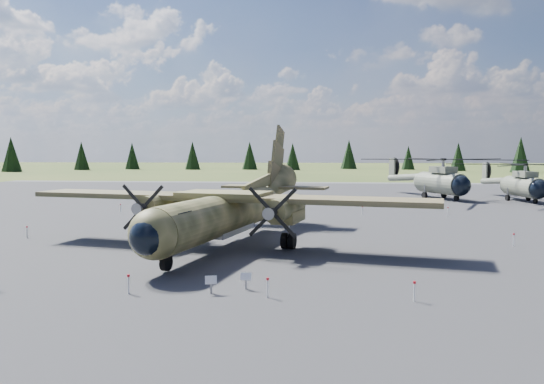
{
  "coord_description": "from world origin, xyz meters",
  "views": [
    {
      "loc": [
        4.3,
        -35.11,
        6.11
      ],
      "look_at": [
        0.66,
        2.0,
        3.24
      ],
      "focal_mm": 35.0,
      "sensor_mm": 36.0,
      "label": 1
    }
  ],
  "objects": [
    {
      "name": "ground",
      "position": [
        0.0,
        0.0,
        0.0
      ],
      "size": [
        500.0,
        500.0,
        0.0
      ],
      "primitive_type": "plane",
      "color": "brown",
      "rests_on": "ground"
    },
    {
      "name": "apron",
      "position": [
        0.0,
        10.0,
        0.0
      ],
      "size": [
        120.0,
        120.0,
        0.04
      ],
      "primitive_type": "cube",
      "color": "slate",
      "rests_on": "ground"
    },
    {
      "name": "transport_plane",
      "position": [
        -1.83,
        -0.95,
        2.54
      ],
      "size": [
        26.78,
        24.05,
        8.85
      ],
      "rotation": [
        0.0,
        0.0,
        -0.21
      ],
      "color": "#3F4123",
      "rests_on": "ground"
    },
    {
      "name": "helicopter_near",
      "position": [
        19.14,
        34.39,
        3.72
      ],
      "size": [
        27.0,
        27.0,
        5.24
      ],
      "rotation": [
        0.0,
        0.0,
        0.4
      ],
      "color": "slate",
      "rests_on": "ground"
    },
    {
      "name": "helicopter_mid",
      "position": [
        28.4,
        31.82,
        3.29
      ],
      "size": [
        20.52,
        22.63,
        4.64
      ],
      "rotation": [
        0.0,
        0.0,
        0.13
      ],
      "color": "slate",
      "rests_on": "ground"
    },
    {
      "name": "info_placard_left",
      "position": [
        -0.48,
        -13.14,
        0.53
      ],
      "size": [
        0.54,
        0.32,
        0.79
      ],
      "rotation": [
        0.0,
        0.0,
        0.23
      ],
      "color": "gray",
      "rests_on": "ground"
    },
    {
      "name": "info_placard_right",
      "position": [
        0.9,
        -12.29,
        0.51
      ],
      "size": [
        0.5,
        0.23,
        0.77
      ],
      "rotation": [
        0.0,
        0.0,
        -0.05
      ],
      "color": "gray",
      "rests_on": "ground"
    },
    {
      "name": "barrier_fence",
      "position": [
        -0.46,
        -0.08,
        0.51
      ],
      "size": [
        33.12,
        29.62,
        0.85
      ],
      "color": "white",
      "rests_on": "ground"
    },
    {
      "name": "treeline",
      "position": [
        -2.53,
        7.59,
        4.78
      ],
      "size": [
        302.63,
        311.53,
        10.89
      ],
      "color": "black",
      "rests_on": "ground"
    }
  ]
}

